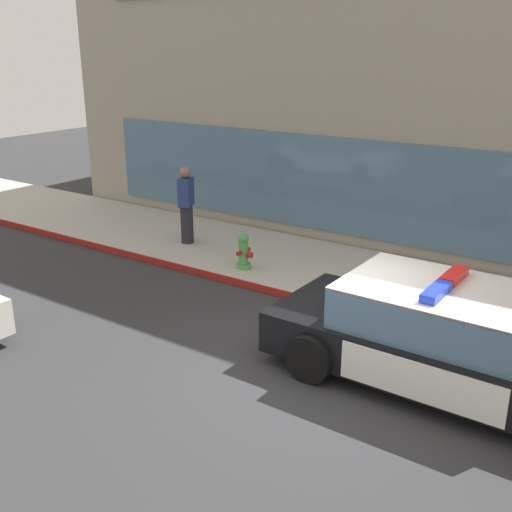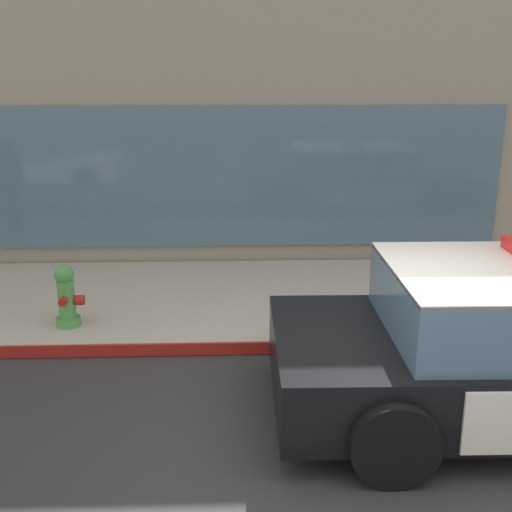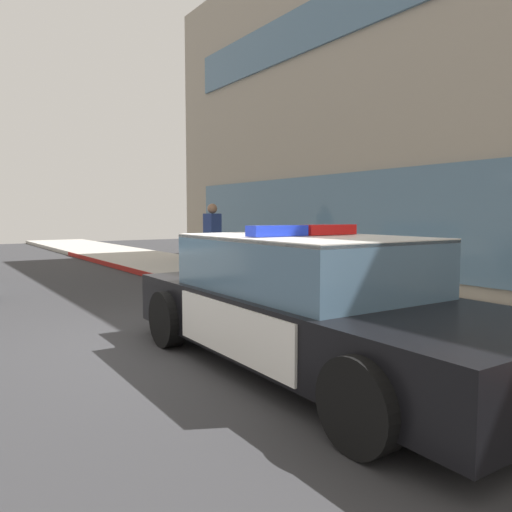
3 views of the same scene
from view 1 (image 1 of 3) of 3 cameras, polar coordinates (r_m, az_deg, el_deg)
The scene contains 7 objects.
ground at distance 8.85m, azimuth 6.02°, elevation -10.44°, with size 48.00×48.00×0.00m, color #303033.
sidewalk at distance 11.67m, azimuth 14.10°, elevation -3.00°, with size 48.00×3.02×0.15m, color #B2ADA3.
curb_red_paint at distance 10.35m, azimuth 11.08°, elevation -5.67°, with size 28.80×0.04×0.14m, color maroon.
storefront_building at distance 17.27m, azimuth 21.27°, elevation 17.20°, with size 19.41×9.97×8.30m.
police_cruiser at distance 8.50m, azimuth 17.65°, elevation -7.44°, with size 4.95×2.20×1.49m.
fire_hydrant at distance 12.03m, azimuth -1.16°, elevation 0.43°, with size 0.34×0.39×0.73m.
pedestrian_on_sidewalk at distance 13.57m, azimuth -6.52°, elevation 4.74°, with size 0.39×0.47×1.71m.
Camera 1 is at (3.56, -6.84, 4.35)m, focal length 42.86 mm.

